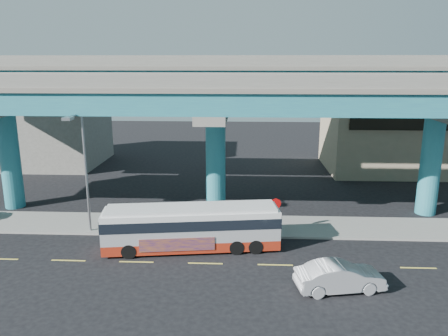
{
  "coord_description": "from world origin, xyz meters",
  "views": [
    {
      "loc": [
        2.16,
        -23.2,
        11.3
      ],
      "look_at": [
        0.87,
        4.0,
        4.6
      ],
      "focal_mm": 35.0,
      "sensor_mm": 36.0,
      "label": 1
    }
  ],
  "objects_px": {
    "stop_sign": "(276,208)",
    "transit_bus": "(192,226)",
    "street_lamp": "(82,156)",
    "sedan": "(340,277)"
  },
  "relations": [
    {
      "from": "transit_bus",
      "to": "sedan",
      "type": "xyz_separation_m",
      "value": [
        8.02,
        -4.6,
        -0.77
      ]
    },
    {
      "from": "street_lamp",
      "to": "stop_sign",
      "type": "bearing_deg",
      "value": 3.46
    },
    {
      "from": "stop_sign",
      "to": "transit_bus",
      "type": "bearing_deg",
      "value": -138.05
    },
    {
      "from": "sedan",
      "to": "stop_sign",
      "type": "relative_size",
      "value": 1.95
    },
    {
      "from": "sedan",
      "to": "street_lamp",
      "type": "height_order",
      "value": "street_lamp"
    },
    {
      "from": "transit_bus",
      "to": "street_lamp",
      "type": "relative_size",
      "value": 1.34
    },
    {
      "from": "transit_bus",
      "to": "stop_sign",
      "type": "xyz_separation_m",
      "value": [
        5.26,
        2.52,
        0.36
      ]
    },
    {
      "from": "transit_bus",
      "to": "sedan",
      "type": "distance_m",
      "value": 9.28
    },
    {
      "from": "sedan",
      "to": "street_lamp",
      "type": "relative_size",
      "value": 0.57
    },
    {
      "from": "street_lamp",
      "to": "stop_sign",
      "type": "xyz_separation_m",
      "value": [
        12.45,
        0.75,
        -3.55
      ]
    }
  ]
}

